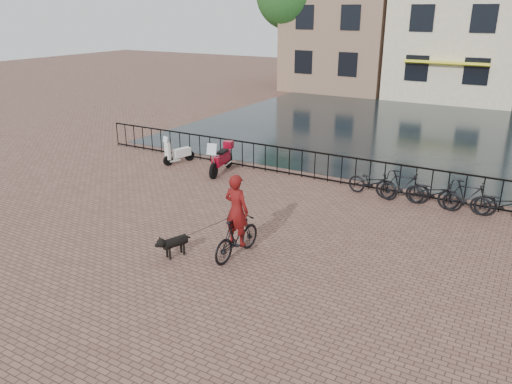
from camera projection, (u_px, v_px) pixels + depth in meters
The scene contains 13 objects.
ground at pixel (188, 283), 11.02m from camera, with size 100.00×100.00×0.00m, color brown.
canal_water at pixel (398, 130), 25.07m from camera, with size 20.00×20.00×0.00m, color black.
railing at pixel (328, 168), 17.35m from camera, with size 20.00×0.05×1.02m.
canal_house_mid at pixel (466, 6), 33.12m from camera, with size 8.00×9.50×11.80m.
cyclist at pixel (237, 221), 11.91m from camera, with size 0.81×1.83×2.46m.
dog at pixel (175, 245), 12.15m from camera, with size 0.57×0.93×0.60m.
motorcycle at pixel (221, 155), 18.24m from camera, with size 0.81×1.92×1.34m.
scooter at pixel (179, 148), 19.45m from camera, with size 0.74×1.33×1.19m.
parked_bike_0 at pixel (373, 183), 16.03m from camera, with size 0.60×1.72×0.90m, color black.
parked_bike_1 at pixel (403, 186), 15.56m from camera, with size 0.47×1.66×1.00m, color black.
parked_bike_2 at pixel (434, 193), 15.13m from camera, with size 0.60×1.72×0.90m, color black.
parked_bike_3 at pixel (467, 197), 14.67m from camera, with size 0.47×1.66×1.00m, color black.
parked_bike_4 at pixel (502, 205), 14.24m from camera, with size 0.60×1.72×0.90m, color black.
Camera 1 is at (6.14, -7.60, 5.69)m, focal length 35.00 mm.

